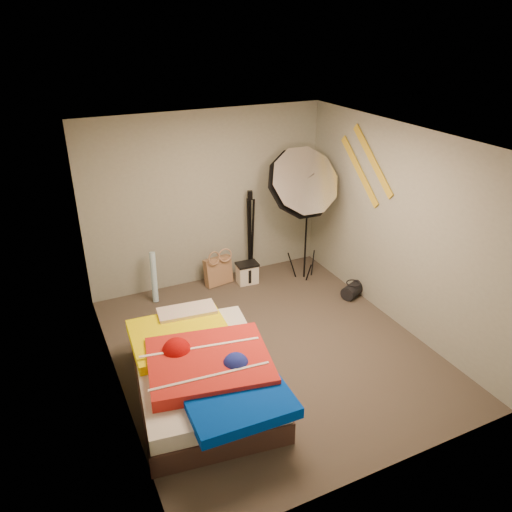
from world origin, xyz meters
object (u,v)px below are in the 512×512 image
bed (203,372)px  camera_tripod (250,228)px  camera_case (247,274)px  duffel_bag (353,290)px  photo_umbrella (301,184)px  tote_bag (218,271)px  wrapping_roll (154,277)px

bed → camera_tripod: bearing=55.0°
camera_case → camera_tripod: 0.68m
duffel_bag → photo_umbrella: photo_umbrella is taller
tote_bag → camera_case: tote_bag is taller
duffel_bag → bed: (-2.59, -1.00, 0.18)m
camera_tripod → bed: bearing=-125.0°
tote_bag → camera_case: 0.43m
tote_bag → duffel_bag: size_ratio=1.26×
camera_tripod → tote_bag: bearing=-171.0°
camera_case → photo_umbrella: photo_umbrella is taller
wrapping_roll → bed: size_ratio=0.33×
camera_case → bed: size_ratio=0.14×
wrapping_roll → duffel_bag: bearing=-23.7°
duffel_bag → wrapping_roll: bearing=131.9°
bed → camera_tripod: camera_tripod is taller
wrapping_roll → photo_umbrella: (2.04, -0.41, 1.17)m
bed → photo_umbrella: photo_umbrella is taller
tote_bag → photo_umbrella: photo_umbrella is taller
bed → camera_tripod: size_ratio=1.61×
duffel_bag → camera_tripod: (-1.01, 1.26, 0.66)m
wrapping_roll → bed: 2.12m
camera_case → camera_tripod: (0.16, 0.24, 0.62)m
photo_umbrella → bed: bearing=-141.0°
bed → camera_tripod: (1.58, 2.26, 0.48)m
bed → tote_bag: bearing=64.9°
bed → photo_umbrella: bearing=39.0°
camera_case → bed: (-1.42, -2.02, 0.13)m
wrapping_roll → duffel_bag: size_ratio=2.17×
photo_umbrella → duffel_bag: bearing=-54.7°
wrapping_roll → bed: bearing=-91.4°
camera_case → camera_tripod: size_ratio=0.22×
camera_case → duffel_bag: camera_case is taller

